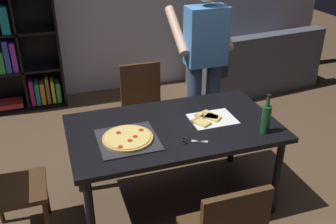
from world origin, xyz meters
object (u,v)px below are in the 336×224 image
(wine_bottle, at_px, (266,118))
(couch, at_px, (255,67))
(pepperoni_pizza_on_tray, at_px, (128,139))
(chair_left_end, at_px, (2,183))
(person_serving_pizza, at_px, (205,59))
(chair_far_side, at_px, (143,103))
(kitchen_scissors, at_px, (190,141))
(dining_table, at_px, (174,134))

(wine_bottle, bearing_deg, couch, 60.81)
(pepperoni_pizza_on_tray, bearing_deg, wine_bottle, -11.66)
(chair_left_end, height_order, person_serving_pizza, person_serving_pizza)
(chair_far_side, height_order, kitchen_scissors, chair_far_side)
(dining_table, distance_m, wine_bottle, 0.72)
(couch, distance_m, kitchen_scissors, 2.96)
(dining_table, height_order, chair_left_end, chair_left_end)
(dining_table, bearing_deg, kitchen_scissors, -82.10)
(chair_far_side, distance_m, wine_bottle, 1.45)
(kitchen_scissors, bearing_deg, couch, 50.19)
(dining_table, distance_m, pepperoni_pizza_on_tray, 0.42)
(couch, height_order, wine_bottle, wine_bottle)
(wine_bottle, relative_size, kitchen_scissors, 1.61)
(wine_bottle, bearing_deg, dining_table, 153.81)
(dining_table, height_order, pepperoni_pizza_on_tray, pepperoni_pizza_on_tray)
(chair_left_end, relative_size, couch, 0.51)
(chair_far_side, relative_size, person_serving_pizza, 0.51)
(pepperoni_pizza_on_tray, bearing_deg, person_serving_pizza, 40.92)
(dining_table, relative_size, kitchen_scissors, 8.38)
(dining_table, distance_m, chair_left_end, 1.32)
(person_serving_pizza, bearing_deg, chair_left_end, -158.63)
(chair_far_side, height_order, chair_left_end, same)
(pepperoni_pizza_on_tray, xyz_separation_m, kitchen_scissors, (0.43, -0.16, -0.01))
(chair_left_end, relative_size, wine_bottle, 2.85)
(chair_left_end, xyz_separation_m, wine_bottle, (1.94, -0.31, 0.36))
(kitchen_scissors, bearing_deg, chair_left_end, 169.17)
(dining_table, height_order, wine_bottle, wine_bottle)
(chair_left_end, xyz_separation_m, kitchen_scissors, (1.35, -0.26, 0.24))
(couch, bearing_deg, wine_bottle, -119.19)
(dining_table, height_order, person_serving_pizza, person_serving_pizza)
(chair_far_side, xyz_separation_m, couch, (1.91, 1.03, -0.21))
(couch, bearing_deg, kitchen_scissors, -129.81)
(dining_table, distance_m, couch, 2.78)
(pepperoni_pizza_on_tray, xyz_separation_m, wine_bottle, (1.02, -0.21, 0.10))
(chair_left_end, bearing_deg, person_serving_pizza, 21.37)
(pepperoni_pizza_on_tray, relative_size, kitchen_scissors, 2.21)
(person_serving_pizza, xyz_separation_m, kitchen_scissors, (-0.53, -0.99, -0.24))
(chair_left_end, distance_m, couch, 3.79)
(dining_table, relative_size, wine_bottle, 5.22)
(chair_left_end, bearing_deg, wine_bottle, -9.02)
(chair_left_end, bearing_deg, chair_far_side, 36.04)
(chair_far_side, xyz_separation_m, wine_bottle, (0.62, -1.26, 0.36))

